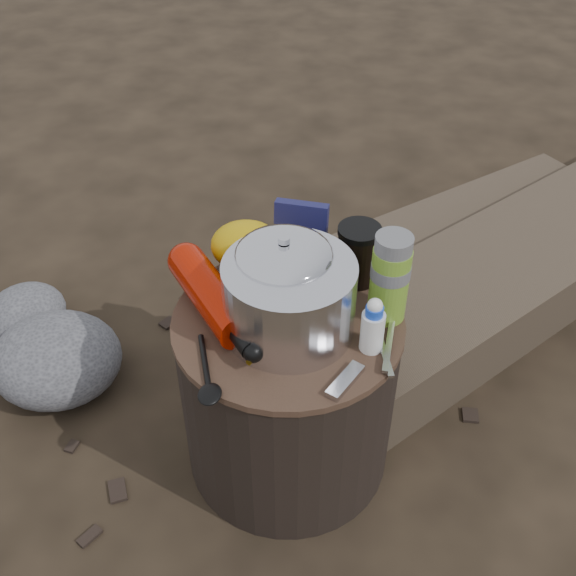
# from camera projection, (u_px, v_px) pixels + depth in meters

# --- Properties ---
(ground) EXTENTS (60.00, 60.00, 0.00)m
(ground) POSITION_uv_depth(u_px,v_px,m) (288.00, 451.00, 1.55)
(ground) COLOR black
(ground) RESTS_ON ground
(stump) EXTENTS (0.43, 0.43, 0.40)m
(stump) POSITION_uv_depth(u_px,v_px,m) (288.00, 391.00, 1.42)
(stump) COLOR black
(stump) RESTS_ON ground
(log_small) EXTENTS (1.15, 0.99, 0.11)m
(log_small) POSITION_uv_depth(u_px,v_px,m) (420.00, 243.00, 2.06)
(log_small) COLOR #433629
(log_small) RESTS_ON ground
(foil_windscreen) EXTENTS (0.24, 0.24, 0.15)m
(foil_windscreen) POSITION_uv_depth(u_px,v_px,m) (289.00, 298.00, 1.23)
(foil_windscreen) COLOR silver
(foil_windscreen) RESTS_ON stump
(camping_pot) EXTENTS (0.17, 0.17, 0.17)m
(camping_pot) POSITION_uv_depth(u_px,v_px,m) (284.00, 280.00, 1.24)
(camping_pot) COLOR silver
(camping_pot) RESTS_ON stump
(fuel_bottle) EXTENTS (0.24, 0.30, 0.08)m
(fuel_bottle) POSITION_uv_depth(u_px,v_px,m) (211.00, 295.00, 1.29)
(fuel_bottle) COLOR #A71502
(fuel_bottle) RESTS_ON stump
(thermos) EXTENTS (0.07, 0.07, 0.18)m
(thermos) POSITION_uv_depth(u_px,v_px,m) (390.00, 278.00, 1.24)
(thermos) COLOR #73A42C
(thermos) RESTS_ON stump
(travel_mug) EXTENTS (0.08, 0.08, 0.12)m
(travel_mug) POSITION_uv_depth(u_px,v_px,m) (358.00, 254.00, 1.34)
(travel_mug) COLOR black
(travel_mug) RESTS_ON stump
(stuff_sack) EXTENTS (0.15, 0.12, 0.10)m
(stuff_sack) POSITION_uv_depth(u_px,v_px,m) (247.00, 246.00, 1.38)
(stuff_sack) COLOR #C99E0A
(stuff_sack) RESTS_ON stump
(food_pouch) EXTENTS (0.11, 0.04, 0.14)m
(food_pouch) POSITION_uv_depth(u_px,v_px,m) (301.00, 234.00, 1.38)
(food_pouch) COLOR #171747
(food_pouch) RESTS_ON stump
(multitool) EXTENTS (0.07, 0.09, 0.01)m
(multitool) POSITION_uv_depth(u_px,v_px,m) (345.00, 381.00, 1.16)
(multitool) COLOR #B2B2B7
(multitool) RESTS_ON stump
(pot_grabber) EXTENTS (0.05, 0.14, 0.01)m
(pot_grabber) POSITION_uv_depth(u_px,v_px,m) (383.00, 346.00, 1.23)
(pot_grabber) COLOR #B2B2B7
(pot_grabber) RESTS_ON stump
(spork) EXTENTS (0.08, 0.16, 0.01)m
(spork) POSITION_uv_depth(u_px,v_px,m) (205.00, 363.00, 1.20)
(spork) COLOR black
(spork) RESTS_ON stump
(squeeze_bottle) EXTENTS (0.04, 0.04, 0.10)m
(squeeze_bottle) POSITION_uv_depth(u_px,v_px,m) (373.00, 327.00, 1.20)
(squeeze_bottle) COLOR white
(squeeze_bottle) RESTS_ON stump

